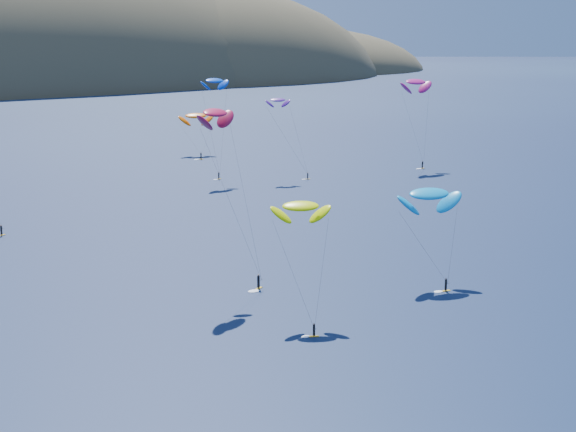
% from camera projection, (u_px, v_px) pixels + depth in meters
% --- Properties ---
extents(kitesurfer_2, '(8.36, 12.87, 16.69)m').
position_uv_depth(kitesurfer_2, '(301.00, 206.00, 106.48)').
color(kitesurfer_2, gold).
rests_on(kitesurfer_2, ground).
extents(kitesurfer_4, '(8.62, 5.87, 26.80)m').
position_uv_depth(kitesurfer_4, '(214.00, 81.00, 200.08)').
color(kitesurfer_4, gold).
rests_on(kitesurfer_4, ground).
extents(kitesurfer_5, '(10.76, 10.48, 15.95)m').
position_uv_depth(kitesurfer_5, '(429.00, 194.00, 121.35)').
color(kitesurfer_5, gold).
rests_on(kitesurfer_5, ground).
extents(kitesurfer_6, '(8.68, 9.52, 21.38)m').
position_uv_depth(kitesurfer_6, '(278.00, 100.00, 202.26)').
color(kitesurfer_6, gold).
rests_on(kitesurfer_6, ground).
extents(kitesurfer_8, '(10.85, 8.90, 25.93)m').
position_uv_depth(kitesurfer_8, '(416.00, 82.00, 218.35)').
color(kitesurfer_8, gold).
rests_on(kitesurfer_8, ground).
extents(kitesurfer_9, '(8.65, 11.05, 27.82)m').
position_uv_depth(kitesurfer_9, '(215.00, 113.00, 116.70)').
color(kitesurfer_9, gold).
rests_on(kitesurfer_9, ground).
extents(kitesurfer_11, '(10.91, 15.30, 14.27)m').
position_uv_depth(kitesurfer_11, '(196.00, 116.00, 241.67)').
color(kitesurfer_11, gold).
rests_on(kitesurfer_11, ground).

